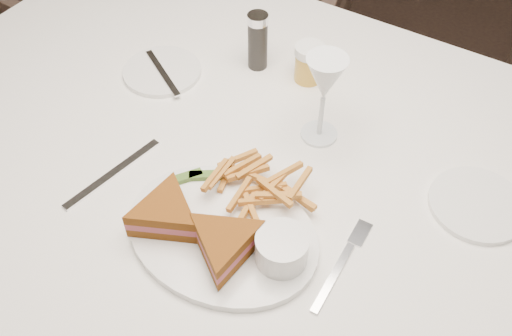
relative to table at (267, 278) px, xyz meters
The scene contains 3 objects.
table is the anchor object (origin of this frame).
chair_far 0.88m from the table, 85.68° to the left, with size 0.66×0.62×0.68m, color #44332A.
table_setting 0.42m from the table, 89.74° to the right, with size 0.82×0.59×0.18m.
Camera 1 is at (0.07, -0.55, 1.50)m, focal length 40.00 mm.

